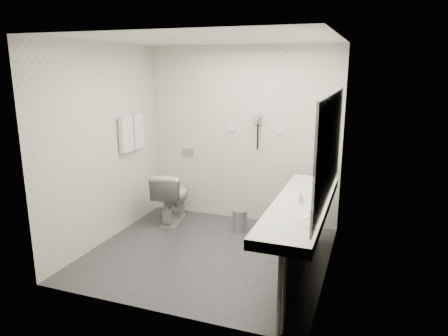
% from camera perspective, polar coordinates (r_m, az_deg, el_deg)
% --- Properties ---
extents(floor, '(2.80, 2.80, 0.00)m').
position_cam_1_polar(floor, '(5.15, -2.18, -11.65)').
color(floor, '#2C2C32').
rests_on(floor, ground).
extents(ceiling, '(2.80, 2.80, 0.00)m').
position_cam_1_polar(ceiling, '(4.66, -2.48, 17.31)').
color(ceiling, silver).
rests_on(ceiling, wall_back).
extents(wall_back, '(2.80, 0.00, 2.80)m').
position_cam_1_polar(wall_back, '(5.95, 2.44, 4.50)').
color(wall_back, silver).
rests_on(wall_back, floor).
extents(wall_front, '(2.80, 0.00, 2.80)m').
position_cam_1_polar(wall_front, '(3.62, -10.16, -1.93)').
color(wall_front, silver).
rests_on(wall_front, floor).
extents(wall_left, '(0.00, 2.60, 2.60)m').
position_cam_1_polar(wall_left, '(5.43, -16.15, 3.04)').
color(wall_left, silver).
rests_on(wall_left, floor).
extents(wall_right, '(0.00, 2.60, 2.60)m').
position_cam_1_polar(wall_right, '(4.42, 14.71, 0.74)').
color(wall_right, silver).
rests_on(wall_right, floor).
extents(vanity_counter, '(0.55, 2.20, 0.10)m').
position_cam_1_polar(vanity_counter, '(4.39, 10.50, -5.26)').
color(vanity_counter, silver).
rests_on(vanity_counter, floor).
extents(vanity_panel, '(0.03, 2.15, 0.75)m').
position_cam_1_polar(vanity_panel, '(4.54, 10.58, -10.37)').
color(vanity_panel, gray).
rests_on(vanity_panel, floor).
extents(vanity_post_near, '(0.06, 0.06, 0.75)m').
position_cam_1_polar(vanity_post_near, '(3.62, 8.16, -16.93)').
color(vanity_post_near, silver).
rests_on(vanity_post_near, floor).
extents(vanity_post_far, '(0.06, 0.06, 0.75)m').
position_cam_1_polar(vanity_post_far, '(5.49, 12.74, -6.10)').
color(vanity_post_far, silver).
rests_on(vanity_post_far, floor).
extents(mirror, '(0.02, 2.20, 1.05)m').
position_cam_1_polar(mirror, '(4.19, 14.40, 2.83)').
color(mirror, '#B2BCC6').
rests_on(mirror, wall_right).
extents(basin_near, '(0.40, 0.31, 0.05)m').
position_cam_1_polar(basin_near, '(3.77, 8.83, -7.85)').
color(basin_near, white).
rests_on(basin_near, vanity_counter).
extents(basin_far, '(0.40, 0.31, 0.05)m').
position_cam_1_polar(basin_far, '(4.99, 11.79, -2.54)').
color(basin_far, white).
rests_on(basin_far, vanity_counter).
extents(faucet_near, '(0.04, 0.04, 0.15)m').
position_cam_1_polar(faucet_near, '(3.71, 11.85, -6.87)').
color(faucet_near, silver).
rests_on(faucet_near, vanity_counter).
extents(faucet_far, '(0.04, 0.04, 0.15)m').
position_cam_1_polar(faucet_far, '(4.94, 14.08, -1.74)').
color(faucet_far, silver).
rests_on(faucet_far, vanity_counter).
extents(soap_bottle_a, '(0.06, 0.06, 0.11)m').
position_cam_1_polar(soap_bottle_a, '(4.36, 10.55, -3.95)').
color(soap_bottle_a, beige).
rests_on(soap_bottle_a, vanity_counter).
extents(soap_bottle_c, '(0.07, 0.07, 0.13)m').
position_cam_1_polar(soap_bottle_c, '(4.37, 12.37, -3.87)').
color(soap_bottle_c, beige).
rests_on(soap_bottle_c, vanity_counter).
extents(glass_left, '(0.08, 0.08, 0.12)m').
position_cam_1_polar(glass_left, '(4.61, 12.57, -2.99)').
color(glass_left, silver).
rests_on(glass_left, vanity_counter).
extents(glass_right, '(0.09, 0.09, 0.12)m').
position_cam_1_polar(glass_right, '(4.58, 12.63, -3.08)').
color(glass_right, silver).
rests_on(glass_right, vanity_counter).
extents(toilet, '(0.51, 0.78, 0.74)m').
position_cam_1_polar(toilet, '(6.07, -7.15, -3.94)').
color(toilet, white).
rests_on(toilet, floor).
extents(flush_plate, '(0.18, 0.02, 0.12)m').
position_cam_1_polar(flush_plate, '(6.30, -5.02, 2.21)').
color(flush_plate, '#B2B5BA').
rests_on(flush_plate, wall_back).
extents(pedal_bin, '(0.25, 0.25, 0.29)m').
position_cam_1_polar(pedal_bin, '(5.75, 2.23, -7.29)').
color(pedal_bin, '#B2B5BA').
rests_on(pedal_bin, floor).
extents(bin_lid, '(0.21, 0.21, 0.02)m').
position_cam_1_polar(bin_lid, '(5.70, 2.24, -5.86)').
color(bin_lid, '#B2B5BA').
rests_on(bin_lid, pedal_bin).
extents(towel_rail, '(0.02, 0.62, 0.02)m').
position_cam_1_polar(towel_rail, '(5.81, -12.75, 6.92)').
color(towel_rail, silver).
rests_on(towel_rail, wall_left).
extents(towel_near, '(0.07, 0.24, 0.48)m').
position_cam_1_polar(towel_near, '(5.71, -13.31, 4.55)').
color(towel_near, white).
rests_on(towel_near, towel_rail).
extents(towel_far, '(0.07, 0.24, 0.48)m').
position_cam_1_polar(towel_far, '(5.95, -11.84, 4.99)').
color(towel_far, white).
rests_on(towel_far, towel_rail).
extents(dryer_cradle, '(0.10, 0.04, 0.14)m').
position_cam_1_polar(dryer_cradle, '(5.82, 4.74, 6.73)').
color(dryer_cradle, '#939398').
rests_on(dryer_cradle, wall_back).
extents(dryer_barrel, '(0.08, 0.14, 0.08)m').
position_cam_1_polar(dryer_barrel, '(5.75, 4.56, 6.95)').
color(dryer_barrel, '#939398').
rests_on(dryer_barrel, dryer_cradle).
extents(dryer_cord, '(0.02, 0.02, 0.35)m').
position_cam_1_polar(dryer_cord, '(5.84, 4.65, 4.28)').
color(dryer_cord, black).
rests_on(dryer_cord, dryer_cradle).
extents(switch_plate_a, '(0.09, 0.02, 0.09)m').
position_cam_1_polar(switch_plate_a, '(5.97, 1.04, 5.51)').
color(switch_plate_a, white).
rests_on(switch_plate_a, wall_back).
extents(switch_plate_b, '(0.09, 0.02, 0.09)m').
position_cam_1_polar(switch_plate_b, '(5.78, 7.64, 5.12)').
color(switch_plate_b, white).
rests_on(switch_plate_b, wall_back).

